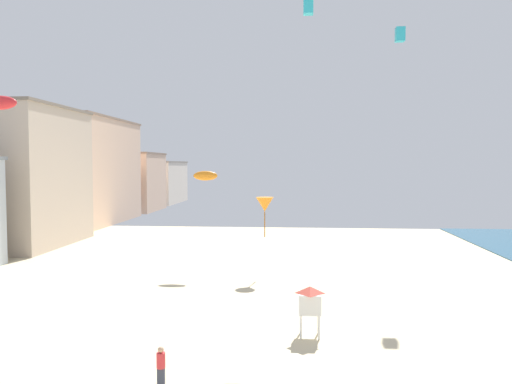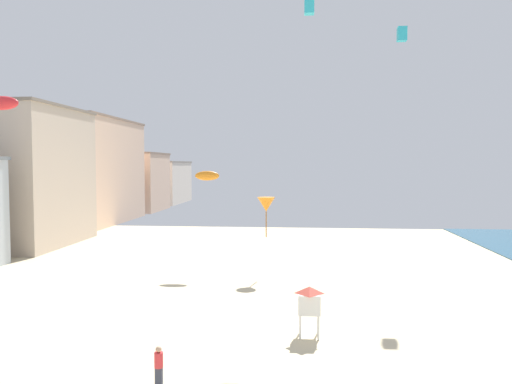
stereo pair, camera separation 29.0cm
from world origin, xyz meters
name	(u,v)px [view 2 (the right image)]	position (x,y,z in m)	size (l,w,h in m)	color
boardwalk_hotel_far	(81,171)	(-26.20, 63.23, 7.73)	(12.88, 21.38, 15.45)	beige
boardwalk_hotel_distant	(127,182)	(-26.20, 82.70, 5.45)	(13.33, 13.14, 10.89)	beige
boardwalk_hotel_furthest	(156,182)	(-26.20, 101.63, 4.71)	(12.39, 18.35, 9.41)	silver
kite_flyer	(159,364)	(1.03, 10.75, 0.92)	(0.34, 0.34, 1.64)	#383D4C
lifeguard_stand	(309,300)	(6.93, 17.02, 1.84)	(1.10, 1.10, 2.55)	white
kite_cyan_box	(402,34)	(13.98, 30.90, 18.44)	(0.67, 0.67, 1.05)	#2DB7CC
kite_orange_delta	(266,205)	(3.79, 30.67, 5.55)	(1.38, 1.38, 3.13)	orange
kite_red_parafoil	(1,103)	(-11.82, 21.35, 12.42)	(2.21, 0.61, 0.86)	red
kite_cyan_box_2	(309,6)	(6.97, 25.65, 19.04)	(0.64, 0.64, 1.01)	#2DB7CC
kite_orange_parafoil	(207,176)	(-1.26, 32.74, 7.73)	(2.02, 0.56, 0.79)	orange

